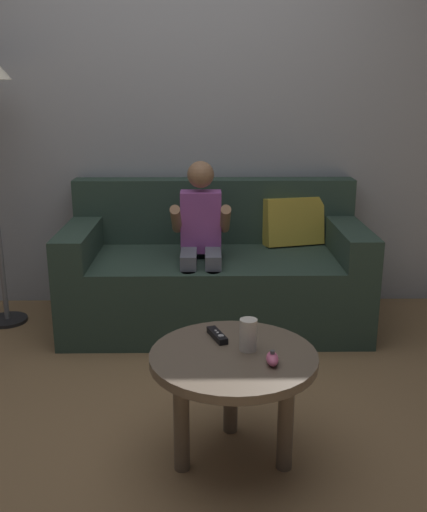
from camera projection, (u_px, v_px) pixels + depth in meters
The scene contains 8 objects.
ground_plane at pixel (163, 431), 2.43m from camera, with size 8.87×8.87×0.00m, color olive.
wall_back at pixel (176, 111), 3.61m from camera, with size 4.43×0.05×2.50m, color #999EA8.
couch at pixel (216, 274), 3.50m from camera, with size 1.75×0.80×0.84m.
person_seated_on_couch at pixel (201, 239), 3.25m from camera, with size 0.33×0.40×1.00m.
coffee_table at pixel (233, 370), 2.16m from camera, with size 0.62×0.62×0.45m.
game_remote_black_near_edge at pixel (217, 335), 2.26m from camera, with size 0.08×0.14×0.03m.
nunchuk_pink at pixel (272, 359), 2.04m from camera, with size 0.05×0.09×0.05m.
soda_can at pixel (248, 335), 2.14m from camera, with size 0.07×0.07×0.12m, color silver.
Camera 1 is at (0.18, -2.13, 1.39)m, focal length 40.60 mm.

